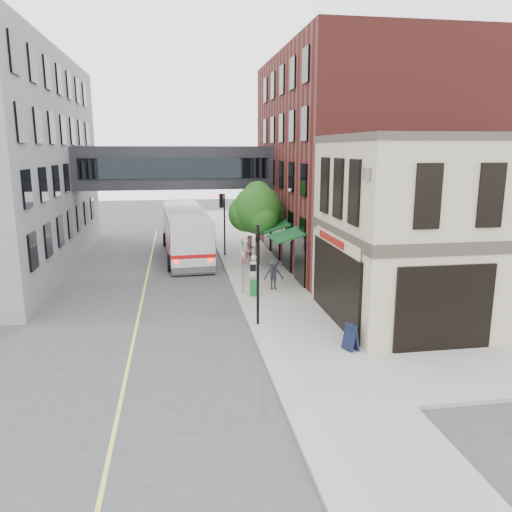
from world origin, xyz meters
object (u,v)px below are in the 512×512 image
object	(u,v)px
pedestrian_a	(254,271)
pedestrian_c	(274,274)
newspaper_box	(254,288)
bus	(185,230)
pedestrian_b	(250,250)
sandwich_board	(351,337)

from	to	relation	value
pedestrian_a	pedestrian_c	distance (m)	1.25
pedestrian_a	newspaper_box	distance (m)	1.91
pedestrian_c	pedestrian_a	bearing A→B (deg)	139.96
bus	newspaper_box	distance (m)	12.04
bus	pedestrian_c	bearing A→B (deg)	-66.27
bus	pedestrian_a	size ratio (longest dim) A/B	7.12
pedestrian_b	sandwich_board	size ratio (longest dim) A/B	1.81
newspaper_box	bus	bearing A→B (deg)	118.34
pedestrian_c	sandwich_board	distance (m)	8.98
pedestrian_c	newspaper_box	world-z (taller)	pedestrian_c
pedestrian_a	sandwich_board	xyz separation A→B (m)	(2.28, -9.68, -0.37)
newspaper_box	sandwich_board	distance (m)	8.27
sandwich_board	bus	bearing A→B (deg)	83.80
bus	newspaper_box	bearing A→B (deg)	-73.80
pedestrian_c	newspaper_box	bearing A→B (deg)	-141.52
pedestrian_b	sandwich_board	distance (m)	15.52
pedestrian_b	pedestrian_c	xyz separation A→B (m)	(0.33, -6.54, -0.11)
pedestrian_a	pedestrian_c	xyz separation A→B (m)	(0.97, -0.79, -0.05)
pedestrian_b	bus	bearing A→B (deg)	117.31
pedestrian_c	newspaper_box	size ratio (longest dim) A/B	2.01
pedestrian_a	newspaper_box	bearing A→B (deg)	-93.88
pedestrian_a	newspaper_box	world-z (taller)	pedestrian_a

